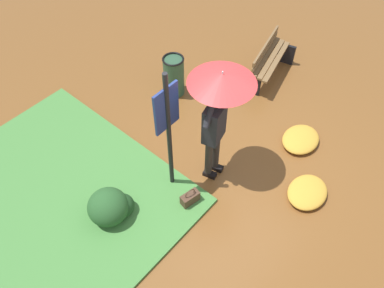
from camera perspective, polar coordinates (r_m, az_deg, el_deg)
The scene contains 10 objects.
ground_plane at distance 6.45m, azimuth 5.75°, elevation -4.47°, with size 18.00×18.00×0.00m, color brown.
grass_verge at distance 6.44m, azimuth -25.12°, elevation -11.50°, with size 4.80×4.00×0.05m.
person_with_umbrella at distance 5.34m, azimuth 3.97°, elevation 6.38°, with size 0.96×0.96×2.04m.
info_sign_post at distance 5.21m, azimuth -3.65°, elevation 3.25°, with size 0.44×0.07×2.30m.
handbag at distance 6.01m, azimuth -0.29°, elevation -8.17°, with size 0.32×0.20×0.37m.
park_bench at distance 8.05m, azimuth 11.45°, elevation 12.14°, with size 1.42×0.69×0.75m.
trash_bin at distance 7.51m, azimuth -2.72°, elevation 10.15°, with size 0.42×0.42×0.83m.
shrub_cluster at distance 5.91m, azimuth -12.00°, elevation -9.12°, with size 0.67×0.61×0.55m.
leaf_pile_by_bench at distance 6.40m, azimuth 16.83°, elevation -6.89°, with size 0.73×0.59×0.16m.
leaf_pile_far_path at distance 7.06m, azimuth 15.90°, elevation 0.68°, with size 0.76×0.60×0.17m.
Camera 1 is at (-3.24, -1.93, 5.24)m, focal length 35.74 mm.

